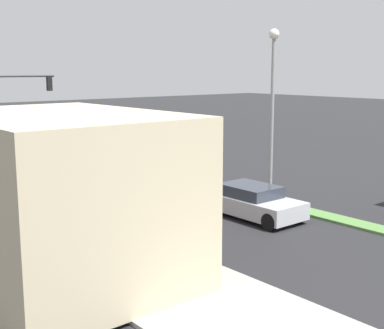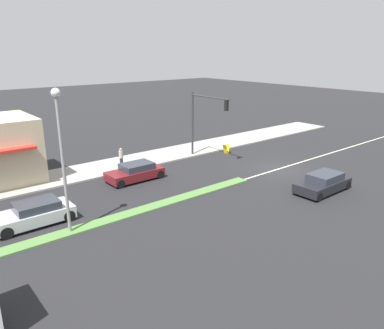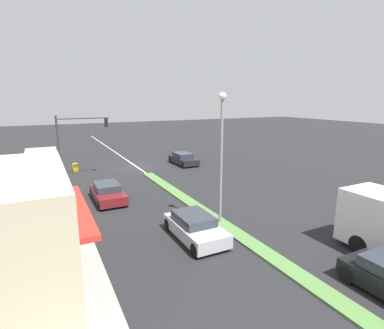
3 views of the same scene
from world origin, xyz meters
TOP-DOWN VIEW (x-y plane):
  - ground_plane at (0.00, 18.00)m, footprint 160.00×160.00m
  - lane_marking_center at (0.00, 0.00)m, footprint 0.16×60.00m
  - traffic_signal_main at (6.12, 2.58)m, footprint 4.59×0.34m
  - street_lamp at (0.00, 17.04)m, footprint 0.44×0.44m
  - pedestrian at (7.89, 9.62)m, footprint 0.34×0.34m
  - warning_aframe_sign at (6.06, -0.23)m, footprint 0.45×0.53m
  - sedan_maroon at (5.00, 10.08)m, footprint 1.90×4.10m
  - sedan_dark at (-5.00, 1.53)m, footprint 1.88×4.20m
  - sedan_silver at (2.20, 18.11)m, footprint 1.92×4.08m

SIDE VIEW (x-z plane):
  - ground_plane at x=0.00m, z-range 0.00..0.00m
  - lane_marking_center at x=0.00m, z-range 0.00..0.01m
  - warning_aframe_sign at x=6.06m, z-range 0.01..0.84m
  - sedan_dark at x=-5.00m, z-range -0.02..1.23m
  - sedan_maroon at x=5.00m, z-range -0.02..1.23m
  - sedan_silver at x=2.20m, z-range -0.02..1.26m
  - pedestrian at x=7.89m, z-range 0.16..1.80m
  - traffic_signal_main at x=6.12m, z-range 1.10..6.70m
  - street_lamp at x=0.00m, z-range 1.09..8.46m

